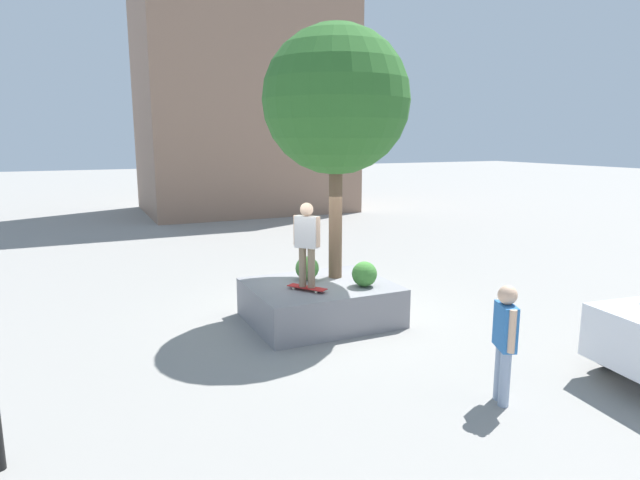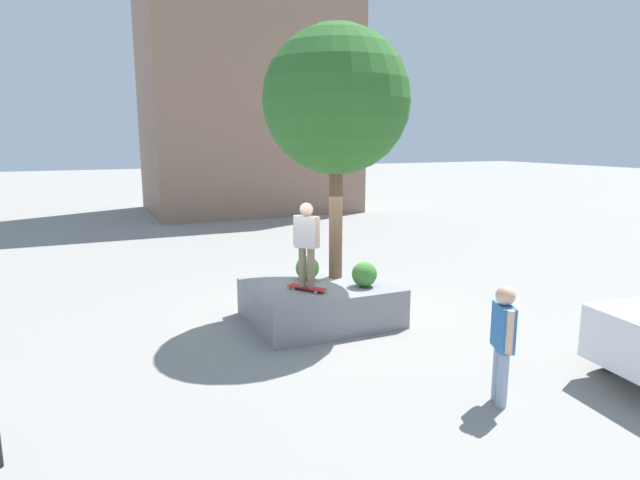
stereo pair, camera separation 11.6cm
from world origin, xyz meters
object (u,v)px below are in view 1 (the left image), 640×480
Objects in this scene: planter_ledge at (320,302)px; skateboard at (307,288)px; plaza_tree at (336,101)px; skateboarder at (307,239)px; bystander_watching at (505,336)px.

skateboard reaches higher than planter_ledge.
skateboard is (0.44, 0.35, 0.45)m from planter_ledge.
planter_ledge is at bearing -141.22° from skateboard.
skateboard is (0.95, 0.70, -3.57)m from plaza_tree.
planter_ledge is 4.06m from plaza_tree.
skateboard is 0.96m from skateboarder.
plaza_tree is at bearing -146.03° from planter_ledge.
skateboarder is at bearing 36.26° from plaza_tree.
plaza_tree reaches higher than bystander_watching.
skateboarder is 0.96× the size of bystander_watching.
plaza_tree reaches higher than skateboard.
plaza_tree is at bearing -85.61° from bystander_watching.
skateboard is 0.48× the size of skateboarder.
skateboard is 0.46× the size of bystander_watching.
skateboarder reaches higher than bystander_watching.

